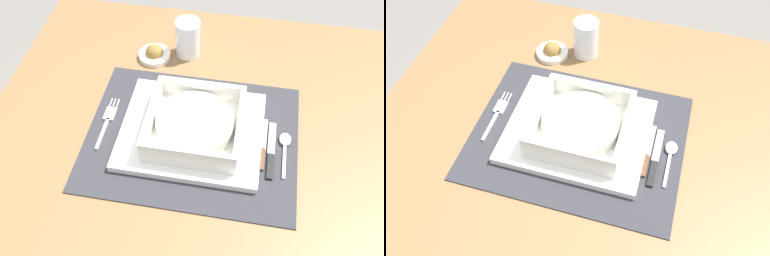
{
  "view_description": "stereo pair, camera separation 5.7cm",
  "coord_description": "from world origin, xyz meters",
  "views": [
    {
      "loc": [
        0.06,
        -0.53,
        1.38
      ],
      "look_at": [
        -0.03,
        -0.03,
        0.74
      ],
      "focal_mm": 38.72,
      "sensor_mm": 36.0,
      "label": 1
    },
    {
      "loc": [
        0.12,
        -0.52,
        1.38
      ],
      "look_at": [
        -0.03,
        -0.03,
        0.74
      ],
      "focal_mm": 38.72,
      "sensor_mm": 36.0,
      "label": 2
    }
  ],
  "objects": [
    {
      "name": "dining_table",
      "position": [
        0.0,
        0.0,
        0.61
      ],
      "size": [
        0.93,
        0.78,
        0.71
      ],
      "color": "brown",
      "rests_on": "ground"
    },
    {
      "name": "placemat",
      "position": [
        -0.03,
        -0.03,
        0.71
      ],
      "size": [
        0.42,
        0.34,
        0.0
      ],
      "primitive_type": "cube",
      "color": "#2D2D33",
      "rests_on": "dining_table"
    },
    {
      "name": "serving_plate",
      "position": [
        -0.03,
        -0.02,
        0.72
      ],
      "size": [
        0.28,
        0.24,
        0.02
      ],
      "primitive_type": "cube",
      "color": "white",
      "rests_on": "placemat"
    },
    {
      "name": "porridge_bowl",
      "position": [
        -0.02,
        -0.02,
        0.75
      ],
      "size": [
        0.18,
        0.18,
        0.05
      ],
      "color": "white",
      "rests_on": "serving_plate"
    },
    {
      "name": "fork",
      "position": [
        -0.21,
        -0.01,
        0.72
      ],
      "size": [
        0.02,
        0.14,
        0.0
      ],
      "rotation": [
        0.0,
        0.0,
        -0.07
      ],
      "color": "silver",
      "rests_on": "placemat"
    },
    {
      "name": "spoon",
      "position": [
        0.16,
        -0.02,
        0.72
      ],
      "size": [
        0.02,
        0.11,
        0.01
      ],
      "rotation": [
        0.0,
        0.0,
        -0.07
      ],
      "color": "silver",
      "rests_on": "placemat"
    },
    {
      "name": "butter_knife",
      "position": [
        0.13,
        -0.05,
        0.72
      ],
      "size": [
        0.01,
        0.14,
        0.01
      ],
      "rotation": [
        0.0,
        0.0,
        0.01
      ],
      "color": "black",
      "rests_on": "placemat"
    },
    {
      "name": "bread_knife",
      "position": [
        0.12,
        -0.03,
        0.72
      ],
      "size": [
        0.01,
        0.13,
        0.01
      ],
      "rotation": [
        0.0,
        0.0,
        -0.0
      ],
      "color": "#59331E",
      "rests_on": "placemat"
    },
    {
      "name": "drinking_glass",
      "position": [
        -0.08,
        0.22,
        0.75
      ],
      "size": [
        0.06,
        0.06,
        0.09
      ],
      "color": "white",
      "rests_on": "dining_table"
    },
    {
      "name": "condiment_saucer",
      "position": [
        -0.16,
        0.19,
        0.72
      ],
      "size": [
        0.08,
        0.08,
        0.04
      ],
      "color": "white",
      "rests_on": "dining_table"
    }
  ]
}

